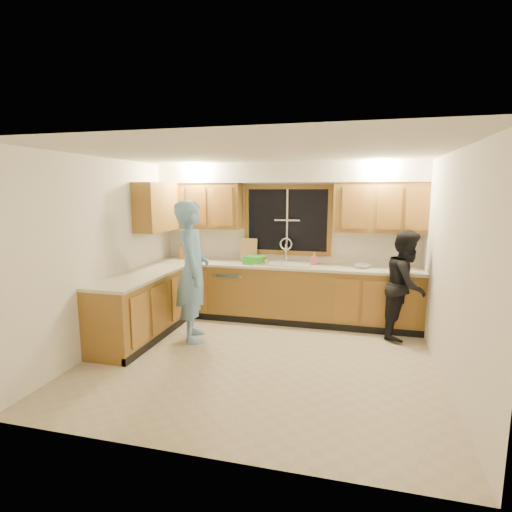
{
  "coord_description": "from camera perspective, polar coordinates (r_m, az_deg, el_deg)",
  "views": [
    {
      "loc": [
        1.11,
        -4.55,
        2.07
      ],
      "look_at": [
        -0.21,
        0.65,
        1.19
      ],
      "focal_mm": 28.0,
      "sensor_mm": 36.0,
      "label": 1
    }
  ],
  "objects": [
    {
      "name": "man",
      "position": [
        5.59,
        -9.05,
        -2.16
      ],
      "size": [
        0.7,
        0.83,
        1.95
      ],
      "primitive_type": "imported",
      "rotation": [
        0.0,
        0.0,
        1.95
      ],
      "color": "#6FA5D3",
      "rests_on": "floor"
    },
    {
      "name": "bowl",
      "position": [
        6.25,
        14.97,
        -1.41
      ],
      "size": [
        0.26,
        0.26,
        0.06
      ],
      "primitive_type": "imported",
      "rotation": [
        0.0,
        0.0,
        -0.18
      ],
      "color": "silver",
      "rests_on": "countertop_back"
    },
    {
      "name": "window_frame",
      "position": [
        6.55,
        4.48,
        5.12
      ],
      "size": [
        1.44,
        0.03,
        1.14
      ],
      "color": "black",
      "rests_on": "wall_back"
    },
    {
      "name": "base_cabinets_back",
      "position": [
        6.46,
        3.91,
        -5.38
      ],
      "size": [
        4.2,
        0.6,
        0.88
      ],
      "primitive_type": "cube",
      "color": "olive",
      "rests_on": "ground"
    },
    {
      "name": "dish_crate",
      "position": [
        6.35,
        -0.3,
        -0.58
      ],
      "size": [
        0.33,
        0.31,
        0.13
      ],
      "primitive_type": "cube",
      "rotation": [
        0.0,
        0.0,
        -0.21
      ],
      "color": "green",
      "rests_on": "countertop_back"
    },
    {
      "name": "woman",
      "position": [
        6.0,
        20.66,
        -3.87
      ],
      "size": [
        0.8,
        0.9,
        1.54
      ],
      "primitive_type": "imported",
      "rotation": [
        0.0,
        0.0,
        1.22
      ],
      "color": "black",
      "rests_on": "floor"
    },
    {
      "name": "sink",
      "position": [
        6.37,
        3.96,
        -1.67
      ],
      "size": [
        0.86,
        0.52,
        0.57
      ],
      "color": "silver",
      "rests_on": "countertop_back"
    },
    {
      "name": "wall_back",
      "position": [
        6.6,
        4.46,
        2.09
      ],
      "size": [
        4.2,
        0.0,
        4.2
      ],
      "primitive_type": "plane",
      "rotation": [
        1.57,
        0.0,
        0.0
      ],
      "color": "white",
      "rests_on": "ground"
    },
    {
      "name": "stove",
      "position": [
        5.46,
        -18.95,
        -8.51
      ],
      "size": [
        0.58,
        0.75,
        0.9
      ],
      "primitive_type": "cube",
      "color": "silver",
      "rests_on": "floor"
    },
    {
      "name": "floor",
      "position": [
        5.12,
        0.52,
        -14.58
      ],
      "size": [
        4.2,
        4.2,
        0.0
      ],
      "primitive_type": "plane",
      "color": "#BAAA8F",
      "rests_on": "ground"
    },
    {
      "name": "soap_bottle",
      "position": [
        6.39,
        8.31,
        -0.34
      ],
      "size": [
        0.09,
        0.1,
        0.19
      ],
      "primitive_type": "imported",
      "rotation": [
        0.0,
        0.0,
        0.11
      ],
      "color": "#F45D83",
      "rests_on": "countertop_back"
    },
    {
      "name": "upper_cabinets_left",
      "position": [
        6.78,
        -7.77,
        7.11
      ],
      "size": [
        1.35,
        0.33,
        0.75
      ],
      "primitive_type": "cube",
      "color": "olive",
      "rests_on": "wall_back"
    },
    {
      "name": "countertop_back",
      "position": [
        6.34,
        3.93,
        -1.39
      ],
      "size": [
        4.2,
        0.63,
        0.04
      ],
      "primitive_type": "cube",
      "color": "beige",
      "rests_on": "base_cabinets_back"
    },
    {
      "name": "wall_left",
      "position": [
        5.63,
        -20.72,
        0.28
      ],
      "size": [
        0.0,
        3.8,
        3.8
      ],
      "primitive_type": "plane",
      "rotation": [
        1.57,
        0.0,
        1.57
      ],
      "color": "white",
      "rests_on": "ground"
    },
    {
      "name": "knife_block",
      "position": [
        6.94,
        -10.42,
        0.53
      ],
      "size": [
        0.16,
        0.15,
        0.23
      ],
      "primitive_type": "cube",
      "rotation": [
        0.0,
        0.0,
        0.51
      ],
      "color": "#A16D2C",
      "rests_on": "countertop_back"
    },
    {
      "name": "countertop_left",
      "position": [
        5.81,
        -16.0,
        -2.72
      ],
      "size": [
        0.63,
        1.9,
        0.04
      ],
      "primitive_type": "cube",
      "color": "beige",
      "rests_on": "base_cabinets_left"
    },
    {
      "name": "upper_cabinets_return",
      "position": [
        6.44,
        -14.08,
        6.81
      ],
      "size": [
        0.33,
        0.9,
        0.75
      ],
      "primitive_type": "cube",
      "color": "olive",
      "rests_on": "wall_left"
    },
    {
      "name": "can_right",
      "position": [
        6.32,
        1.52,
        -0.69
      ],
      "size": [
        0.07,
        0.07,
        0.12
      ],
      "primitive_type": "cylinder",
      "rotation": [
        0.0,
        0.0,
        -0.06
      ],
      "color": "#C2B195",
      "rests_on": "countertop_back"
    },
    {
      "name": "ceiling",
      "position": [
        4.7,
        0.57,
        14.52
      ],
      "size": [
        4.2,
        4.2,
        0.0
      ],
      "primitive_type": "plane",
      "rotation": [
        3.14,
        0.0,
        0.0
      ],
      "color": "silver"
    },
    {
      "name": "dishwasher",
      "position": [
        6.65,
        -3.36,
        -5.2
      ],
      "size": [
        0.6,
        0.56,
        0.82
      ],
      "primitive_type": "cube",
      "color": "silver",
      "rests_on": "floor"
    },
    {
      "name": "base_cabinets_left",
      "position": [
        5.93,
        -15.92,
        -7.07
      ],
      "size": [
        0.6,
        1.9,
        0.88
      ],
      "primitive_type": "cube",
      "color": "olive",
      "rests_on": "ground"
    },
    {
      "name": "can_left",
      "position": [
        6.18,
        1.4,
        -0.89
      ],
      "size": [
        0.08,
        0.08,
        0.12
      ],
      "primitive_type": "cylinder",
      "rotation": [
        0.0,
        0.0,
        -0.32
      ],
      "color": "#C2B195",
      "rests_on": "countertop_back"
    },
    {
      "name": "upper_cabinets_right",
      "position": [
        6.3,
        17.23,
        6.62
      ],
      "size": [
        1.35,
        0.33,
        0.75
      ],
      "primitive_type": "cube",
      "color": "olive",
      "rests_on": "wall_back"
    },
    {
      "name": "wall_right",
      "position": [
        4.73,
        26.12,
        -1.67
      ],
      "size": [
        0.0,
        3.8,
        3.8
      ],
      "primitive_type": "plane",
      "rotation": [
        1.57,
        0.0,
        -1.57
      ],
      "color": "white",
      "rests_on": "ground"
    },
    {
      "name": "soffit",
      "position": [
        6.38,
        4.31,
        11.75
      ],
      "size": [
        4.2,
        0.35,
        0.3
      ],
      "primitive_type": "cube",
      "color": "white",
      "rests_on": "wall_back"
    },
    {
      "name": "cutting_board",
      "position": [
        6.64,
        -1.05,
        0.92
      ],
      "size": [
        0.29,
        0.12,
        0.37
      ],
      "primitive_type": "cube",
      "rotation": [
        -0.21,
        0.0,
        0.07
      ],
      "color": "tan",
      "rests_on": "countertop_back"
    }
  ]
}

